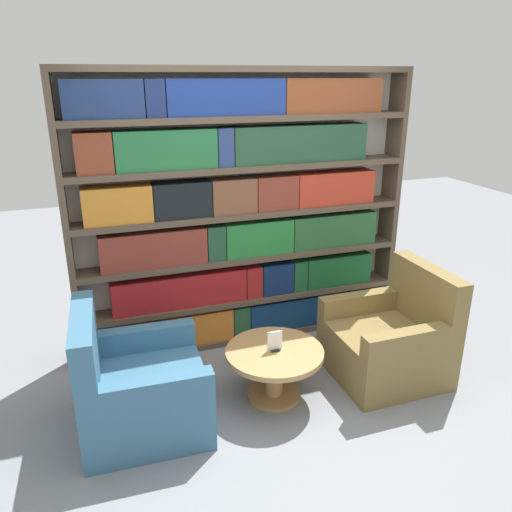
{
  "coord_description": "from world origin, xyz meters",
  "views": [
    {
      "loc": [
        -1.28,
        -2.75,
        2.32
      ],
      "look_at": [
        -0.09,
        0.66,
        1.0
      ],
      "focal_mm": 35.0,
      "sensor_mm": 36.0,
      "label": 1
    }
  ],
  "objects": [
    {
      "name": "ground_plane",
      "position": [
        0.0,
        0.0,
        0.0
      ],
      "size": [
        14.0,
        14.0,
        0.0
      ],
      "primitive_type": "plane",
      "color": "gray"
    },
    {
      "name": "armchair_right",
      "position": [
        0.92,
        0.25,
        0.3
      ],
      "size": [
        0.83,
        0.81,
        0.9
      ],
      "rotation": [
        0.0,
        0.0,
        -1.57
      ],
      "color": "olive",
      "rests_on": "ground_plane"
    },
    {
      "name": "bookshelf",
      "position": [
        -0.02,
        1.24,
        1.18
      ],
      "size": [
        2.95,
        0.3,
        2.39
      ],
      "color": "silver",
      "rests_on": "ground_plane"
    },
    {
      "name": "armchair_left",
      "position": [
        -1.1,
        0.25,
        0.3
      ],
      "size": [
        0.87,
        0.84,
        0.9
      ],
      "rotation": [
        0.0,
        0.0,
        1.53
      ],
      "color": "#386684",
      "rests_on": "ground_plane"
    },
    {
      "name": "table_sign",
      "position": [
        -0.09,
        0.25,
        0.47
      ],
      "size": [
        0.11,
        0.06,
        0.16
      ],
      "color": "black",
      "rests_on": "coffee_table"
    },
    {
      "name": "coffee_table",
      "position": [
        -0.09,
        0.25,
        0.29
      ],
      "size": [
        0.73,
        0.73,
        0.4
      ],
      "color": "#AD7F4C",
      "rests_on": "ground_plane"
    }
  ]
}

